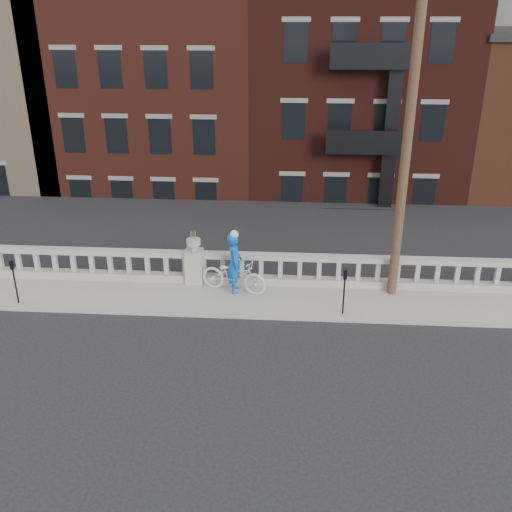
# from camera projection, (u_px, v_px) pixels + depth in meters

# --- Properties ---
(ground) EXTENTS (120.00, 120.00, 0.00)m
(ground) POSITION_uv_depth(u_px,v_px,m) (170.00, 353.00, 14.82)
(ground) COLOR black
(ground) RESTS_ON ground
(sidewalk) EXTENTS (32.00, 2.20, 0.15)m
(sidewalk) POSITION_uv_depth(u_px,v_px,m) (190.00, 297.00, 17.54)
(sidewalk) COLOR gray
(sidewalk) RESTS_ON ground
(balustrade) EXTENTS (28.00, 0.34, 1.03)m
(balustrade) POSITION_uv_depth(u_px,v_px,m) (195.00, 268.00, 18.18)
(balustrade) COLOR gray
(balustrade) RESTS_ON sidewalk
(planter_pedestal) EXTENTS (0.55, 0.55, 1.76)m
(planter_pedestal) POSITION_uv_depth(u_px,v_px,m) (194.00, 262.00, 18.11)
(planter_pedestal) COLOR gray
(planter_pedestal) RESTS_ON sidewalk
(lower_level) EXTENTS (80.00, 44.00, 20.80)m
(lower_level) POSITION_uv_depth(u_px,v_px,m) (255.00, 109.00, 34.84)
(lower_level) COLOR #605E59
(lower_level) RESTS_ON ground
(utility_pole) EXTENTS (1.60, 0.28, 10.00)m
(utility_pole) POSITION_uv_depth(u_px,v_px,m) (409.00, 127.00, 15.64)
(utility_pole) COLOR #422D1E
(utility_pole) RESTS_ON sidewalk
(parking_meter_b) EXTENTS (0.10, 0.09, 1.36)m
(parking_meter_b) POSITION_uv_depth(u_px,v_px,m) (14.00, 277.00, 16.71)
(parking_meter_b) COLOR black
(parking_meter_b) RESTS_ON sidewalk
(parking_meter_c) EXTENTS (0.10, 0.09, 1.36)m
(parking_meter_c) POSITION_uv_depth(u_px,v_px,m) (344.00, 287.00, 16.10)
(parking_meter_c) COLOR black
(parking_meter_c) RESTS_ON sidewalk
(bicycle) EXTENTS (2.22, 1.27, 1.10)m
(bicycle) POSITION_uv_depth(u_px,v_px,m) (234.00, 275.00, 17.54)
(bicycle) COLOR silver
(bicycle) RESTS_ON sidewalk
(cyclist) EXTENTS (0.53, 0.74, 1.91)m
(cyclist) POSITION_uv_depth(u_px,v_px,m) (235.00, 263.00, 17.39)
(cyclist) COLOR blue
(cyclist) RESTS_ON sidewalk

